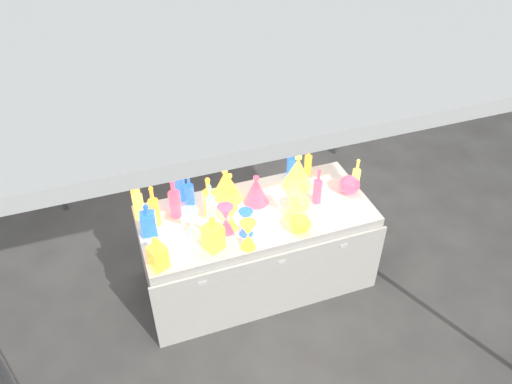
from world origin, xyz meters
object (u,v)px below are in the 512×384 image
object	(u,v)px
bottle_0	(136,194)
hourglass_0	(248,235)
lampshade_0	(230,187)
cardboard_box_closed	(196,112)
globe_0	(300,224)
display_table	(256,247)
decanter_0	(213,233)

from	to	relation	value
bottle_0	hourglass_0	distance (m)	0.96
hourglass_0	lampshade_0	xyz separation A→B (m)	(0.04, 0.56, 0.00)
cardboard_box_closed	lampshade_0	size ratio (longest dim) A/B	2.23
bottle_0	lampshade_0	world-z (taller)	bottle_0
hourglass_0	globe_0	size ratio (longest dim) A/B	1.48
display_table	globe_0	distance (m)	0.58
bottle_0	cardboard_box_closed	bearing A→B (deg)	66.56
display_table	cardboard_box_closed	distance (m)	2.64
cardboard_box_closed	lampshade_0	bearing A→B (deg)	-105.10
display_table	decanter_0	size ratio (longest dim) A/B	6.38
display_table	globe_0	xyz separation A→B (m)	(0.24, -0.30, 0.44)
cardboard_box_closed	lampshade_0	xyz separation A→B (m)	(-0.28, -2.40, 0.68)
cardboard_box_closed	bottle_0	size ratio (longest dim) A/B	1.89
decanter_0	hourglass_0	size ratio (longest dim) A/B	1.25
decanter_0	hourglass_0	distance (m)	0.25
decanter_0	globe_0	xyz separation A→B (m)	(0.65, -0.04, -0.08)
globe_0	decanter_0	bearing A→B (deg)	176.12
hourglass_0	bottle_0	bearing A→B (deg)	134.47
display_table	cardboard_box_closed	world-z (taller)	display_table
cardboard_box_closed	decanter_0	distance (m)	3.02
bottle_0	decanter_0	distance (m)	0.75
decanter_0	lampshade_0	world-z (taller)	decanter_0
bottle_0	lampshade_0	xyz separation A→B (m)	(0.71, -0.13, -0.02)
cardboard_box_closed	globe_0	xyz separation A→B (m)	(0.10, -2.93, 0.62)
bottle_0	globe_0	bearing A→B (deg)	-31.08
bottle_0	hourglass_0	xyz separation A→B (m)	(0.67, -0.69, -0.02)
display_table	globe_0	world-z (taller)	globe_0
hourglass_0	cardboard_box_closed	bearing A→B (deg)	83.95
cardboard_box_closed	globe_0	size ratio (longest dim) A/B	3.41
hourglass_0	lampshade_0	size ratio (longest dim) A/B	0.97
bottle_0	decanter_0	size ratio (longest dim) A/B	0.97
cardboard_box_closed	bottle_0	world-z (taller)	bottle_0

